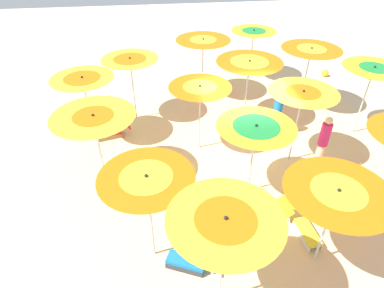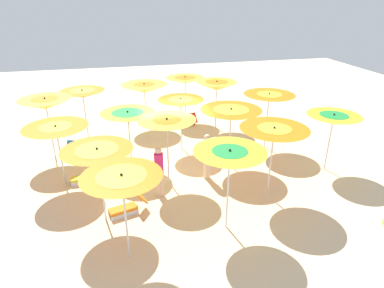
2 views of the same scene
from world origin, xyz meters
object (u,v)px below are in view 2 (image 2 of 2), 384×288
object	(u,v)px
beach_umbrella_3	(122,183)
beach_umbrella_4	(83,94)
beach_umbrella_7	(230,158)
beach_umbrella_1	(56,132)
lounger_0	(86,177)
lounger_2	(114,167)
beach_umbrella_9	(181,103)
beach_umbrella_8	(144,88)
beach_umbrella_13	(217,86)
beach_umbrella_2	(98,155)
beach_umbrella_10	(231,115)
beach_umbrella_0	(45,104)
beachgoer_1	(159,171)
beach_umbrella_6	(167,124)
beach_umbrella_15	(333,119)
lounger_3	(77,146)
beachgoer_0	(207,156)
lounger_1	(189,120)
lounger_4	(126,207)
beach_umbrella_12	(185,80)
beach_umbrella_14	(269,98)
beach_umbrella_11	(274,134)
beach_umbrella_5	(128,117)

from	to	relation	value
beach_umbrella_3	beach_umbrella_4	distance (m)	8.00
beach_umbrella_4	beach_umbrella_7	bearing A→B (deg)	30.25
beach_umbrella_1	lounger_0	distance (m)	1.95
beach_umbrella_1	lounger_2	size ratio (longest dim) A/B	1.80
beach_umbrella_4	beach_umbrella_9	bearing A→B (deg)	67.82
beach_umbrella_8	beach_umbrella_13	distance (m)	3.54
beach_umbrella_2	beach_umbrella_10	bearing A→B (deg)	118.50
beach_umbrella_0	beach_umbrella_4	xyz separation A→B (m)	(-1.28, 1.30, -0.04)
beachgoer_1	beach_umbrella_0	bearing A→B (deg)	-103.18
beach_umbrella_6	beachgoer_1	distance (m)	1.57
beach_umbrella_4	beach_umbrella_8	world-z (taller)	beach_umbrella_4
beach_umbrella_6	beach_umbrella_10	xyz separation A→B (m)	(-0.84, 2.55, -0.15)
beach_umbrella_13	beach_umbrella_15	xyz separation A→B (m)	(5.20, 2.87, -0.11)
beach_umbrella_3	beach_umbrella_7	bearing A→B (deg)	102.59
beach_umbrella_2	lounger_3	size ratio (longest dim) A/B	2.01
beach_umbrella_0	beachgoer_0	xyz separation A→B (m)	(3.09, 5.71, -1.40)
lounger_1	beach_umbrella_10	bearing A→B (deg)	172.34
beach_umbrella_3	lounger_2	xyz separation A→B (m)	(-4.73, -0.30, -2.03)
beach_umbrella_9	beach_umbrella_15	bearing A→B (deg)	58.67
beach_umbrella_13	beach_umbrella_6	bearing A→B (deg)	-33.33
beach_umbrella_3	beachgoer_1	xyz separation A→B (m)	(-2.74, 1.18, -1.30)
beach_umbrella_10	lounger_4	size ratio (longest dim) A/B	1.90
beach_umbrella_12	beach_umbrella_14	size ratio (longest dim) A/B	0.96
lounger_2	beach_umbrella_12	bearing A→B (deg)	24.41
beach_umbrella_11	beach_umbrella_12	bearing A→B (deg)	-171.62
beach_umbrella_1	beach_umbrella_3	size ratio (longest dim) A/B	0.91
beach_umbrella_13	beachgoer_0	distance (m)	5.32
beach_umbrella_2	lounger_4	world-z (taller)	beach_umbrella_2
lounger_2	beach_umbrella_8	bearing A→B (deg)	41.14
beach_umbrella_5	beach_umbrella_8	size ratio (longest dim) A/B	1.00
beach_umbrella_8	beachgoer_0	distance (m)	6.05
lounger_2	lounger_3	world-z (taller)	lounger_2
beach_umbrella_11	beach_umbrella_15	bearing A→B (deg)	112.88
beach_umbrella_7	beach_umbrella_15	xyz separation A→B (m)	(-2.53, 4.86, -0.21)
beach_umbrella_7	lounger_2	distance (m)	5.54
lounger_2	beachgoer_1	size ratio (longest dim) A/B	0.70
beach_umbrella_7	beach_umbrella_12	xyz separation A→B (m)	(-9.16, 0.71, -0.08)
beach_umbrella_15	beach_umbrella_11	bearing A→B (deg)	-67.12
beach_umbrella_7	beach_umbrella_0	bearing A→B (deg)	-137.22
beach_umbrella_1	beach_umbrella_7	world-z (taller)	beach_umbrella_7
lounger_3	beachgoer_1	distance (m)	5.36
beach_umbrella_13	beach_umbrella_14	bearing A→B (deg)	27.64
beach_umbrella_10	beach_umbrella_14	bearing A→B (deg)	121.02
beach_umbrella_14	beach_umbrella_15	xyz separation A→B (m)	(2.43, 1.42, -0.22)
beach_umbrella_1	beach_umbrella_11	world-z (taller)	beach_umbrella_11
beach_umbrella_0	beach_umbrella_3	bearing A→B (deg)	22.27
beach_umbrella_0	beach_umbrella_5	bearing A→B (deg)	64.91
beachgoer_1	lounger_3	bearing A→B (deg)	-113.39
beach_umbrella_10	beach_umbrella_13	distance (m)	4.09
lounger_1	beach_umbrella_0	bearing A→B (deg)	98.12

